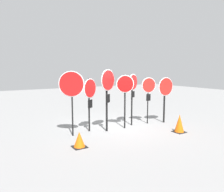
{
  "coord_description": "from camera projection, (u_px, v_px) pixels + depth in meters",
  "views": [
    {
      "loc": [
        -5.07,
        -7.58,
        2.51
      ],
      "look_at": [
        -0.45,
        0.0,
        1.4
      ],
      "focal_mm": 35.0,
      "sensor_mm": 36.0,
      "label": 1
    }
  ],
  "objects": [
    {
      "name": "ground_plane",
      "position": [
        121.0,
        128.0,
        9.35
      ],
      "size": [
        40.0,
        40.0,
        0.0
      ],
      "primitive_type": "plane",
      "color": "gray"
    },
    {
      "name": "stop_sign_0",
      "position": [
        72.0,
        87.0,
        7.96
      ],
      "size": [
        0.81,
        0.54,
        2.44
      ],
      "rotation": [
        0.0,
        0.0,
        -0.58
      ],
      "color": "black",
      "rests_on": "ground"
    },
    {
      "name": "stop_sign_1",
      "position": [
        90.0,
        93.0,
        8.63
      ],
      "size": [
        0.69,
        0.39,
        2.14
      ],
      "rotation": [
        0.0,
        0.0,
        0.49
      ],
      "color": "black",
      "rests_on": "ground"
    },
    {
      "name": "stop_sign_2",
      "position": [
        108.0,
        88.0,
        8.61
      ],
      "size": [
        0.78,
        0.36,
        2.49
      ],
      "rotation": [
        0.0,
        0.0,
        0.41
      ],
      "color": "black",
      "rests_on": "ground"
    },
    {
      "name": "stop_sign_3",
      "position": [
        125.0,
        89.0,
        9.05
      ],
      "size": [
        0.66,
        0.35,
        2.26
      ],
      "rotation": [
        0.0,
        0.0,
        -0.46
      ],
      "color": "black",
      "rests_on": "ground"
    },
    {
      "name": "stop_sign_4",
      "position": [
        133.0,
        88.0,
        9.56
      ],
      "size": [
        0.64,
        0.32,
        2.29
      ],
      "rotation": [
        0.0,
        0.0,
        0.43
      ],
      "color": "black",
      "rests_on": "ground"
    },
    {
      "name": "stop_sign_5",
      "position": [
        149.0,
        89.0,
        9.86
      ],
      "size": [
        0.68,
        0.19,
        2.12
      ],
      "rotation": [
        0.0,
        0.0,
        -0.23
      ],
      "color": "black",
      "rests_on": "ground"
    },
    {
      "name": "stop_sign_6",
      "position": [
        165.0,
        91.0,
        10.06
      ],
      "size": [
        0.85,
        0.14,
        2.12
      ],
      "rotation": [
        0.0,
        0.0,
        -0.01
      ],
      "color": "black",
      "rests_on": "ground"
    },
    {
      "name": "traffic_cone_0",
      "position": [
        179.0,
        123.0,
        8.66
      ],
      "size": [
        0.45,
        0.45,
        0.72
      ],
      "color": "black",
      "rests_on": "ground"
    },
    {
      "name": "traffic_cone_1",
      "position": [
        79.0,
        140.0,
        7.0
      ],
      "size": [
        0.44,
        0.44,
        0.51
      ],
      "color": "black",
      "rests_on": "ground"
    }
  ]
}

